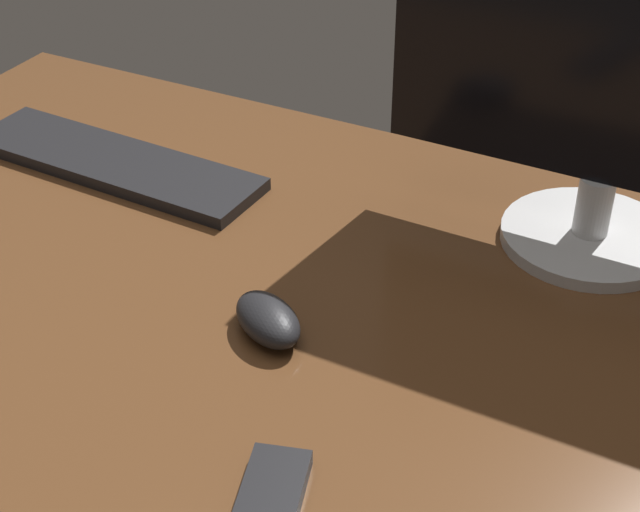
{
  "coord_description": "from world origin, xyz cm",
  "views": [
    {
      "loc": [
        41.65,
        -74.58,
        67.38
      ],
      "look_at": [
        2.27,
        2.17,
        8.0
      ],
      "focal_mm": 55.7,
      "sensor_mm": 36.0,
      "label": 1
    }
  ],
  "objects": [
    {
      "name": "desk",
      "position": [
        0.0,
        0.0,
        1.0
      ],
      "size": [
        140.0,
        84.0,
        2.0
      ],
      "primitive_type": "cube",
      "color": "brown",
      "rests_on": "ground"
    },
    {
      "name": "computer_mouse",
      "position": [
        0.17,
        -5.24,
        3.87
      ],
      "size": [
        11.11,
        9.92,
        3.75
      ],
      "primitive_type": "ellipsoid",
      "rotation": [
        0.0,
        0.0,
        -0.57
      ],
      "color": "black",
      "rests_on": "desk"
    },
    {
      "name": "monitor",
      "position": [
        25.24,
        26.97,
        22.91
      ],
      "size": [
        51.32,
        20.64,
        41.8
      ],
      "rotation": [
        0.0,
        0.0,
        -0.02
      ],
      "color": "silver",
      "rests_on": "desk"
    },
    {
      "name": "keyboard",
      "position": [
        -35.43,
        15.75,
        2.84
      ],
      "size": [
        42.37,
        13.12,
        1.69
      ],
      "primitive_type": "cube",
      "rotation": [
        0.0,
        0.0,
        -0.04
      ],
      "color": "black",
      "rests_on": "desk"
    }
  ]
}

